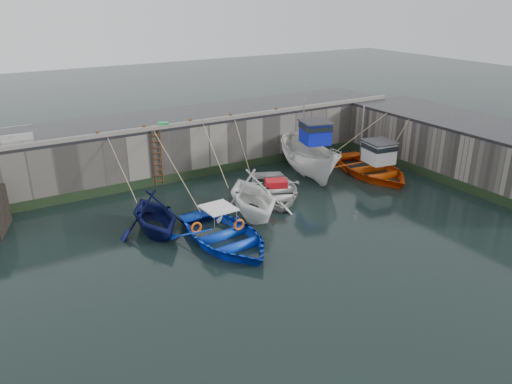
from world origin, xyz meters
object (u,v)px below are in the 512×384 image
bollard_a (98,134)px  bollard_d (231,116)px  boat_near_navy (274,195)px  bollard_b (144,128)px  boat_far_white (310,158)px  fish_crate (163,125)px  bollard_e (276,110)px  boat_near_blacktrim (252,214)px  boat_near_blue (225,243)px  boat_far_orange (372,168)px  ladder (158,158)px  boat_near_white (155,231)px  bollard_c (190,122)px

bollard_a → bollard_d: size_ratio=1.00×
boat_near_navy → bollard_b: size_ratio=19.04×
boat_far_white → fish_crate: (-7.70, 3.33, 2.27)m
bollard_d → bollard_e: same height
boat_near_blacktrim → boat_far_white: size_ratio=0.71×
boat_near_blue → boat_far_orange: bearing=12.6°
bollard_d → bollard_e: (3.20, 0.00, 0.00)m
bollard_d → ladder: bearing=-176.0°
bollard_e → bollard_a: bearing=180.0°
boat_near_blue → bollard_e: bollard_e is taller
boat_near_navy → bollard_a: (-7.71, 4.89, 3.30)m
boat_near_white → boat_far_orange: boat_far_orange is taller
boat_near_blue → bollard_d: 10.25m
boat_near_blue → ladder: bearing=86.4°
boat_near_blacktrim → bollard_e: 9.05m
bollard_b → boat_far_white: bearing=-20.4°
boat_near_blue → bollard_c: 9.30m
boat_near_blue → bollard_d: bearing=56.7°
boat_far_white → bollard_d: 5.31m
boat_far_white → bollard_a: (-11.30, 3.28, 2.26)m
ladder → boat_far_orange: bearing=-22.6°
boat_near_blue → fish_crate: bearing=82.3°
boat_near_blue → fish_crate: 9.10m
boat_far_white → boat_far_orange: size_ratio=1.01×
bollard_a → bollard_d: same height
boat_near_white → boat_far_white: boat_far_white is taller
boat_near_blacktrim → bollard_d: bollard_d is taller
boat_near_white → bollard_c: (4.45, 5.75, 3.30)m
boat_near_blacktrim → fish_crate: bearing=118.8°
ladder → boat_near_blacktrim: 6.75m
fish_crate → bollard_a: (-3.60, -0.05, -0.01)m
boat_near_white → bollard_c: size_ratio=14.95×
bollard_b → boat_near_navy: bearing=-43.2°
boat_near_white → fish_crate: (2.86, 5.80, 3.31)m
bollard_b → bollard_d: bearing=0.0°
boat_near_white → fish_crate: size_ratio=7.39×
boat_near_white → bollard_e: (10.25, 5.75, 3.30)m
fish_crate → bollard_a: fish_crate is taller
ladder → boat_near_white: 6.07m
boat_near_white → boat_near_blue: size_ratio=0.73×
fish_crate → bollard_c: fish_crate is taller
bollard_a → bollard_b: same height
boat_far_white → bollard_e: size_ratio=24.17×
boat_far_orange → bollard_b: size_ratio=23.86×
boat_near_white → boat_near_navy: boat_near_white is taller
boat_near_navy → bollard_e: bearing=79.9°
boat_near_navy → bollard_c: bollard_c is taller
bollard_c → bollard_e: 5.80m
fish_crate → bollard_e: (7.40, -0.05, -0.01)m
boat_near_blacktrim → boat_far_orange: 9.08m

